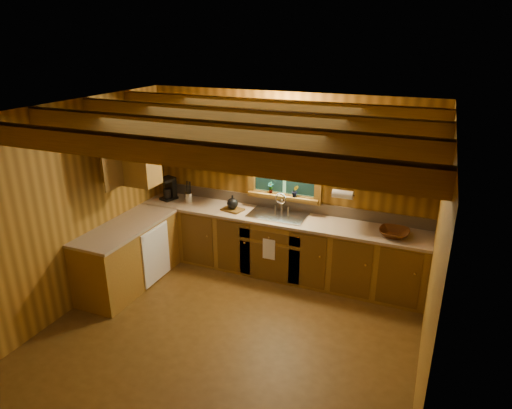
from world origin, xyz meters
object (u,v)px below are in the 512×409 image
object	(u,v)px
coffee_maker	(169,188)
cutting_board	(233,210)
wicker_basket	(394,233)
sink	(278,218)

from	to	relation	value
coffee_maker	cutting_board	bearing A→B (deg)	13.70
cutting_board	wicker_basket	world-z (taller)	wicker_basket
cutting_board	wicker_basket	distance (m)	2.29
cutting_board	wicker_basket	size ratio (longest dim) A/B	0.79
cutting_board	wicker_basket	xyz separation A→B (m)	(2.29, -0.02, 0.03)
wicker_basket	cutting_board	bearing A→B (deg)	179.42
sink	wicker_basket	xyz separation A→B (m)	(1.61, -0.09, 0.09)
coffee_maker	cutting_board	size ratio (longest dim) A/B	1.16
sink	wicker_basket	bearing A→B (deg)	-3.10
coffee_maker	wicker_basket	xyz separation A→B (m)	(3.43, -0.11, -0.12)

